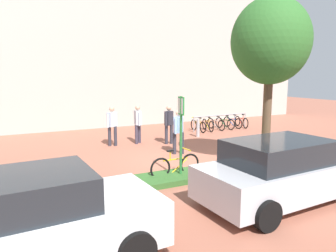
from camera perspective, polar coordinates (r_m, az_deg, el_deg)
The scene contains 14 objects.
ground_plane at distance 11.57m, azimuth 2.35°, elevation -6.13°, with size 60.00×60.00×0.00m, color #9E5B47.
building_facade at distance 19.44m, azimuth -10.71°, elevation 14.76°, with size 28.00×1.20×10.00m, color #B2ADA3.
planter_strip at distance 10.57m, azimuth 11.59°, elevation -7.33°, with size 7.00×1.10×0.16m, color #336028.
tree_sidewalk at distance 10.85m, azimuth 17.87°, elevation 14.11°, with size 2.48×2.48×5.47m.
parking_sign_post at distance 9.18m, azimuth 2.34°, elevation 0.09°, with size 0.08×0.36×2.45m.
bike_at_sign at distance 9.63m, azimuth 1.35°, elevation -7.11°, with size 1.68×0.42×0.86m.
bike_rack_cluster at distance 18.24m, azimuth 9.39°, elevation 0.51°, with size 3.75×1.72×0.83m.
bollard_steel at distance 15.77m, azimuth 5.40°, elevation -0.37°, with size 0.16×0.16×0.90m, color #ADADB2.
person_suited_navy at distance 14.07m, azimuth 0.16°, elevation 0.72°, with size 0.52×0.42×1.72m.
person_shirt_white at distance 12.26m, azimuth 1.88°, elevation -0.54°, with size 0.51×0.43×1.72m.
person_casual_tan at distance 14.23m, azimuth -5.44°, elevation 0.78°, with size 0.34×0.61×1.72m.
person_shirt_blue at distance 13.88m, azimuth -9.97°, elevation 0.46°, with size 0.55×0.40×1.72m.
car_white_hatch at distance 5.65m, azimuth -24.46°, elevation -15.59°, with size 4.39×2.20×1.54m.
car_silver_sedan at distance 8.17m, azimuth 19.76°, elevation -7.67°, with size 4.37×2.16×1.54m.
Camera 1 is at (-5.43, -9.74, 3.04)m, focal length 34.03 mm.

